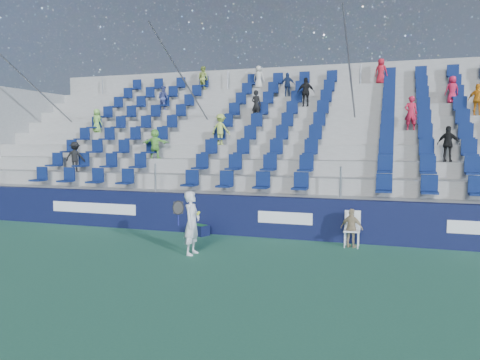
# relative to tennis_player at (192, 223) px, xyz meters

# --- Properties ---
(ground) EXTENTS (70.00, 70.00, 0.00)m
(ground) POSITION_rel_tennis_player_xyz_m (0.29, -0.47, -0.80)
(ground) COLOR #307052
(ground) RESTS_ON ground
(sponsor_wall) EXTENTS (24.00, 0.32, 1.20)m
(sponsor_wall) POSITION_rel_tennis_player_xyz_m (0.29, 2.68, -0.20)
(sponsor_wall) COLOR #0F1439
(sponsor_wall) RESTS_ON ground
(grandstand) EXTENTS (24.00, 8.17, 6.63)m
(grandstand) POSITION_rel_tennis_player_xyz_m (0.29, 7.77, 1.34)
(grandstand) COLOR #A0A09B
(grandstand) RESTS_ON ground
(tennis_player) EXTENTS (0.69, 0.63, 1.59)m
(tennis_player) POSITION_rel_tennis_player_xyz_m (0.00, 0.00, 0.00)
(tennis_player) COLOR silver
(tennis_player) RESTS_ON ground
(line_judge_chair) EXTENTS (0.44, 0.46, 0.96)m
(line_judge_chair) POSITION_rel_tennis_player_xyz_m (3.72, 2.18, -0.25)
(line_judge_chair) COLOR white
(line_judge_chair) RESTS_ON ground
(line_judge) EXTENTS (0.66, 0.42, 1.04)m
(line_judge) POSITION_rel_tennis_player_xyz_m (3.72, 2.03, -0.28)
(line_judge) COLOR tan
(line_judge) RESTS_ON ground
(ball_bin) EXTENTS (0.67, 0.57, 0.32)m
(ball_bin) POSITION_rel_tennis_player_xyz_m (-0.79, 2.28, -0.62)
(ball_bin) COLOR #0E1436
(ball_bin) RESTS_ON ground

